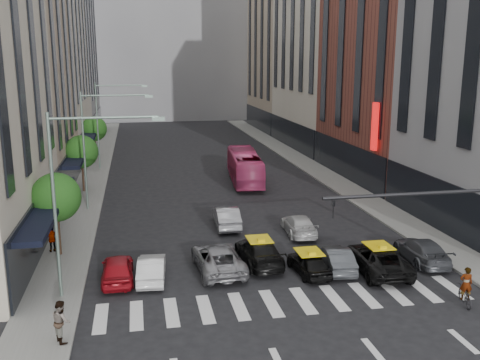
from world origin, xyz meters
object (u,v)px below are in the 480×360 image
streetlamp_mid (96,135)px  bus (245,167)px  streetlamp_far (106,114)px  streetlamp_near (74,181)px  pedestrian_near (61,321)px  car_white_front (152,268)px  taxi_center (309,263)px  pedestrian_far (52,239)px  taxi_left (259,252)px  car_red (118,269)px  motorcycle (465,296)px

streetlamp_mid → bus: streetlamp_mid is taller
streetlamp_far → bus: bearing=-33.4°
streetlamp_near → pedestrian_near: bearing=-94.5°
pedestrian_near → streetlamp_far: bearing=-24.6°
car_white_front → taxi_center: car_white_front is taller
streetlamp_far → pedestrian_far: size_ratio=5.73×
taxi_left → pedestrian_near: pedestrian_near is taller
streetlamp_mid → bus: (13.03, 7.40, -4.41)m
taxi_left → pedestrian_far: size_ratio=3.20×
streetlamp_near → car_red: size_ratio=2.19×
motorcycle → pedestrian_far: size_ratio=1.10×
taxi_left → bus: (3.40, 20.78, 0.77)m
motorcycle → taxi_center: bearing=-23.9°
streetlamp_far → bus: streetlamp_far is taller
car_white_front → bus: bearing=-108.9°
bus → motorcycle: size_ratio=6.22×
car_red → taxi_center: (10.23, -1.04, -0.07)m
bus → taxi_left: bearing=86.2°
car_white_front → motorcycle: (14.63, -5.87, -0.20)m
motorcycle → pedestrian_near: 18.48m
car_white_front → pedestrian_near: size_ratio=2.23×
streetlamp_mid → car_red: size_ratio=2.19×
car_white_front → pedestrian_near: 7.13m
taxi_left → pedestrian_far: 12.50m
car_white_front → taxi_center: bearing=178.7°
taxi_center → motorcycle: size_ratio=2.14×
car_white_front → motorcycle: bearing=162.7°
car_white_front → pedestrian_near: bearing=61.9°
streetlamp_mid → pedestrian_far: (-2.24, -9.46, -4.97)m
bus → motorcycle: 28.27m
motorcycle → pedestrian_far: 23.11m
streetlamp_near → streetlamp_far: size_ratio=1.00×
car_red → motorcycle: 17.48m
bus → pedestrian_far: bus is taller
bus → pedestrian_near: bearing=69.9°
pedestrian_far → streetlamp_near: bearing=85.3°
car_white_front → pedestrian_far: bearing=-36.9°
streetlamp_near → car_red: bearing=43.9°
motorcycle → pedestrian_far: pedestrian_far is taller
streetlamp_near → pedestrian_near: (-0.36, -4.51, -4.86)m
streetlamp_near → streetlamp_mid: 16.00m
streetlamp_near → streetlamp_mid: (0.00, 16.00, 0.00)m
pedestrian_near → streetlamp_near: bearing=-28.6°
streetlamp_far → car_white_front: streetlamp_far is taller
taxi_left → motorcycle: taxi_left is taller
streetlamp_mid → motorcycle: size_ratio=5.21×
car_red → streetlamp_far: bearing=-87.0°
taxi_left → motorcycle: size_ratio=2.90×
streetlamp_far → pedestrian_far: 26.04m
streetlamp_far → taxi_left: bearing=-71.9°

